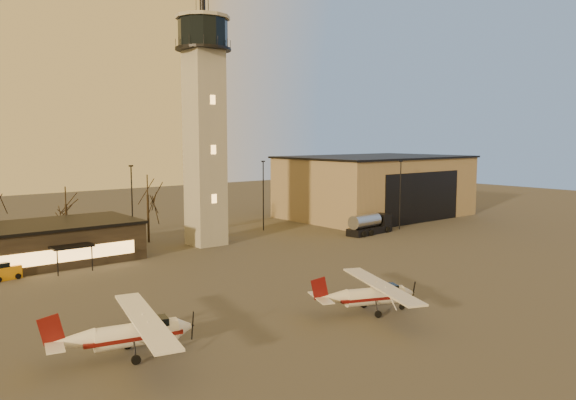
{
  "coord_description": "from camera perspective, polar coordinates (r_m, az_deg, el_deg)",
  "views": [
    {
      "loc": [
        -36.27,
        -30.7,
        13.56
      ],
      "look_at": [
        -0.55,
        13.0,
        7.19
      ],
      "focal_mm": 35.0,
      "sensor_mm": 36.0,
      "label": 1
    }
  ],
  "objects": [
    {
      "name": "cessna_front",
      "position": [
        44.66,
        8.95,
        -9.87
      ],
      "size": [
        9.19,
        11.12,
        3.15
      ],
      "rotation": [
        0.0,
        0.0,
        -0.39
      ],
      "color": "silver",
      "rests_on": "ground"
    },
    {
      "name": "cessna_rear",
      "position": [
        37.08,
        -14.91,
        -13.34
      ],
      "size": [
        9.73,
        12.2,
        3.36
      ],
      "rotation": [
        0.0,
        0.0,
        -0.23
      ],
      "color": "white",
      "rests_on": "ground"
    },
    {
      "name": "tree_row",
      "position": [
        73.8,
        -21.24,
        0.08
      ],
      "size": [
        37.2,
        9.2,
        8.8
      ],
      "color": "black",
      "rests_on": "ground"
    },
    {
      "name": "control_tower",
      "position": [
        70.76,
        -8.49,
        8.61
      ],
      "size": [
        6.8,
        6.8,
        32.6
      ],
      "color": "#9D9A94",
      "rests_on": "ground"
    },
    {
      "name": "light_poles",
      "position": [
        72.28,
        -8.42,
        -0.1
      ],
      "size": [
        58.5,
        12.25,
        10.14
      ],
      "color": "black",
      "rests_on": "ground"
    },
    {
      "name": "hangar",
      "position": [
        97.35,
        8.88,
        1.41
      ],
      "size": [
        30.6,
        20.6,
        10.3
      ],
      "color": "#947C60",
      "rests_on": "ground"
    },
    {
      "name": "ground",
      "position": [
        49.41,
        10.23,
        -9.59
      ],
      "size": [
        220.0,
        220.0,
        0.0
      ],
      "primitive_type": "plane",
      "color": "#403D3B",
      "rests_on": "ground"
    },
    {
      "name": "terminal",
      "position": [
        65.29,
        -26.08,
        -4.28
      ],
      "size": [
        25.4,
        12.2,
        4.3
      ],
      "color": "black",
      "rests_on": "ground"
    },
    {
      "name": "fuel_truck",
      "position": [
        79.54,
        8.28,
        -2.61
      ],
      "size": [
        7.95,
        3.14,
        2.88
      ],
      "rotation": [
        0.0,
        0.0,
        0.09
      ],
      "color": "black",
      "rests_on": "ground"
    },
    {
      "name": "service_cart",
      "position": [
        60.36,
        -26.86,
        -6.62
      ],
      "size": [
        2.88,
        2.08,
        1.7
      ],
      "rotation": [
        0.0,
        0.0,
        0.16
      ],
      "color": "orange",
      "rests_on": "ground"
    }
  ]
}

